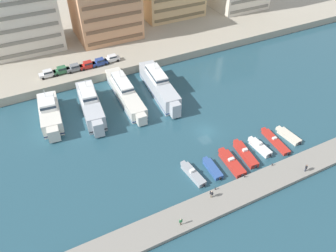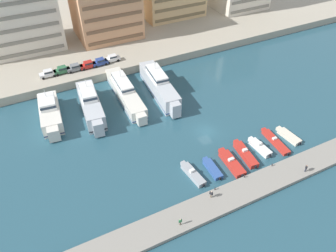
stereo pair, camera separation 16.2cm
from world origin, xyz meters
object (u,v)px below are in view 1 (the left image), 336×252
(yacht_silver_center_left, at_px, (159,86))
(motorboat_red_center_left, at_px, (245,154))
(yacht_silver_left, at_px, (91,105))
(car_blue_center, at_px, (100,62))
(car_grey_mid_left, at_px, (74,68))
(pedestrian_far_side, at_px, (306,167))
(car_green_left, at_px, (62,70))
(yacht_ivory_far_left, at_px, (50,113))
(motorboat_cream_mid_right, at_px, (289,136))
(car_white_far_left, at_px, (48,73))
(motorboat_red_center_right, at_px, (275,141))
(motorboat_red_mid_left, at_px, (232,163))
(car_red_center_left, at_px, (88,65))
(motorboat_grey_far_left, at_px, (193,174))
(yacht_ivory_mid_left, at_px, (125,92))
(pedestrian_near_edge, at_px, (211,194))
(motorboat_blue_left, at_px, (212,169))
(car_white_center_right, at_px, (112,58))
(pedestrian_mid_deck, at_px, (181,221))
(motorboat_white_center, at_px, (260,147))

(yacht_silver_center_left, relative_size, motorboat_red_center_left, 2.71)
(yacht_silver_left, distance_m, car_blue_center, 17.42)
(car_grey_mid_left, height_order, pedestrian_far_side, car_grey_mid_left)
(car_green_left, bearing_deg, yacht_ivory_far_left, -112.45)
(motorboat_cream_mid_right, distance_m, car_white_far_left, 58.56)
(yacht_ivory_far_left, height_order, motorboat_red_center_right, yacht_ivory_far_left)
(motorboat_red_mid_left, xyz_separation_m, car_red_center_left, (-15.22, 43.08, 2.70))
(motorboat_grey_far_left, bearing_deg, motorboat_red_center_right, 0.48)
(yacht_ivory_mid_left, height_order, motorboat_cream_mid_right, yacht_ivory_mid_left)
(pedestrian_near_edge, bearing_deg, motorboat_blue_left, 55.20)
(yacht_silver_center_left, distance_m, car_white_center_right, 17.37)
(motorboat_grey_far_left, relative_size, motorboat_red_center_right, 0.81)
(pedestrian_mid_deck, relative_size, pedestrian_far_side, 0.93)
(car_grey_mid_left, relative_size, pedestrian_mid_deck, 2.65)
(yacht_ivory_far_left, distance_m, car_grey_mid_left, 17.17)
(car_green_left, bearing_deg, car_blue_center, -2.23)
(motorboat_red_mid_left, distance_m, car_red_center_left, 45.77)
(yacht_silver_left, relative_size, yacht_ivory_mid_left, 0.80)
(yacht_silver_left, height_order, motorboat_red_center_right, yacht_silver_left)
(yacht_ivory_far_left, xyz_separation_m, car_white_far_left, (2.60, 14.62, 1.19))
(motorboat_white_center, relative_size, car_green_left, 1.45)
(pedestrian_near_edge, bearing_deg, car_green_left, 105.91)
(yacht_ivory_far_left, bearing_deg, pedestrian_near_edge, -59.58)
(motorboat_red_center_right, xyz_separation_m, car_blue_center, (-23.48, 42.08, 2.82))
(car_green_left, height_order, car_blue_center, same)
(car_green_left, bearing_deg, motorboat_red_center_right, -51.89)
(pedestrian_far_side, bearing_deg, yacht_silver_left, 130.33)
(yacht_ivory_far_left, xyz_separation_m, pedestrian_mid_deck, (12.84, -36.37, -0.33))
(yacht_silver_left, relative_size, car_green_left, 4.30)
(motorboat_cream_mid_right, relative_size, car_blue_center, 1.47)
(yacht_silver_left, bearing_deg, pedestrian_far_side, -49.67)
(motorboat_red_mid_left, distance_m, motorboat_white_center, 7.49)
(motorboat_red_mid_left, bearing_deg, motorboat_blue_left, 174.22)
(motorboat_blue_left, bearing_deg, motorboat_cream_mid_right, 1.93)
(motorboat_cream_mid_right, bearing_deg, yacht_ivory_far_left, 147.17)
(yacht_ivory_far_left, distance_m, motorboat_white_center, 45.01)
(motorboat_red_center_left, bearing_deg, motorboat_red_center_right, 2.37)
(motorboat_red_center_left, height_order, pedestrian_near_edge, pedestrian_near_edge)
(motorboat_cream_mid_right, bearing_deg, car_blue_center, 122.75)
(yacht_silver_left, distance_m, car_grey_mid_left, 15.93)
(yacht_ivory_mid_left, xyz_separation_m, motorboat_cream_mid_right, (25.37, -28.20, -1.32))
(motorboat_red_center_left, distance_m, motorboat_red_center_right, 7.78)
(car_red_center_left, xyz_separation_m, pedestrian_far_side, (25.89, -51.03, -1.46))
(motorboat_white_center, distance_m, pedestrian_far_side, 9.52)
(yacht_ivory_mid_left, xyz_separation_m, pedestrian_far_side, (20.99, -37.20, 0.01))
(motorboat_white_center, distance_m, car_red_center_left, 47.93)
(yacht_silver_left, bearing_deg, motorboat_white_center, -44.66)
(car_grey_mid_left, bearing_deg, car_red_center_left, -1.33)
(car_blue_center, xyz_separation_m, pedestrian_far_side, (22.66, -51.04, -1.46))
(motorboat_grey_far_left, height_order, pedestrian_far_side, pedestrian_far_side)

